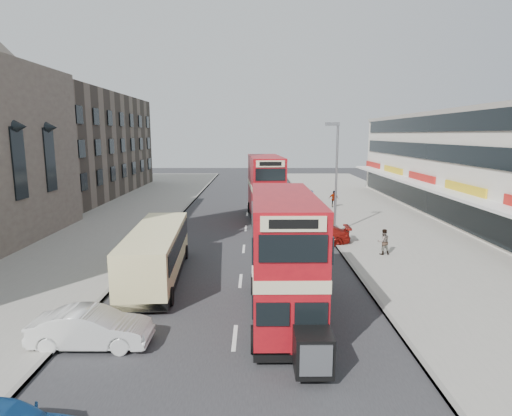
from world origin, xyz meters
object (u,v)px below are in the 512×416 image
(bus_second, at_px, (266,187))
(car_right_a, at_px, (317,235))
(cyclist, at_px, (295,221))
(street_lamp, at_px, (335,170))
(car_right_c, at_px, (293,194))
(pedestrian_far, at_px, (334,199))
(car_left_front, at_px, (91,328))
(bus_main, at_px, (284,256))
(car_right_b, at_px, (303,222))
(coach, at_px, (156,252))
(pedestrian_near, at_px, (383,242))

(bus_second, distance_m, car_right_a, 9.45)
(bus_second, relative_size, car_right_a, 2.18)
(cyclist, bearing_deg, bus_second, 110.04)
(car_right_a, bearing_deg, street_lamp, 149.83)
(car_right_c, relative_size, pedestrian_far, 2.70)
(car_left_front, bearing_deg, car_right_c, -16.59)
(bus_main, bearing_deg, bus_second, -89.86)
(bus_second, bearing_deg, street_lamp, 126.17)
(car_right_c, bearing_deg, pedestrian_far, 32.10)
(car_right_b, relative_size, car_right_c, 1.05)
(car_right_b, xyz_separation_m, car_right_c, (0.60, 14.90, 0.11))
(bus_main, distance_m, cyclist, 16.05)
(coach, relative_size, pedestrian_far, 5.67)
(street_lamp, height_order, car_right_b, street_lamp)
(car_right_a, bearing_deg, car_right_c, -180.00)
(street_lamp, xyz_separation_m, car_right_a, (-1.66, -2.80, -4.14))
(bus_main, relative_size, pedestrian_far, 5.38)
(coach, height_order, car_right_c, coach)
(bus_main, height_order, car_right_c, bus_main)
(bus_main, bearing_deg, street_lamp, -108.59)
(car_right_c, relative_size, pedestrian_near, 2.79)
(car_right_a, bearing_deg, pedestrian_near, 50.98)
(cyclist, bearing_deg, bus_main, -103.73)
(street_lamp, relative_size, pedestrian_near, 5.15)
(bus_second, height_order, car_right_b, bus_second)
(street_lamp, relative_size, car_right_a, 1.84)
(bus_second, relative_size, pedestrian_far, 5.89)
(street_lamp, bearing_deg, coach, -138.02)
(bus_main, bearing_deg, cyclist, -97.43)
(street_lamp, distance_m, car_right_b, 4.86)
(street_lamp, relative_size, cyclist, 3.99)
(street_lamp, height_order, pedestrian_far, street_lamp)
(car_right_a, relative_size, car_right_c, 1.00)
(car_right_a, distance_m, pedestrian_far, 14.24)
(car_left_front, relative_size, pedestrian_near, 2.59)
(bus_main, relative_size, bus_second, 0.91)
(pedestrian_near, bearing_deg, car_right_b, -69.92)
(pedestrian_near, bearing_deg, pedestrian_far, -99.56)
(street_lamp, distance_m, car_left_front, 20.58)
(car_right_b, height_order, pedestrian_far, pedestrian_far)
(street_lamp, height_order, cyclist, street_lamp)
(car_left_front, height_order, car_right_c, car_right_c)
(cyclist, bearing_deg, street_lamp, -36.73)
(cyclist, bearing_deg, car_right_b, -22.20)
(car_left_front, bearing_deg, pedestrian_near, -50.74)
(pedestrian_near, height_order, pedestrian_far, pedestrian_far)
(coach, bearing_deg, bus_main, -40.71)
(coach, bearing_deg, pedestrian_near, 13.25)
(bus_second, height_order, car_left_front, bus_second)
(street_lamp, distance_m, pedestrian_far, 11.78)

